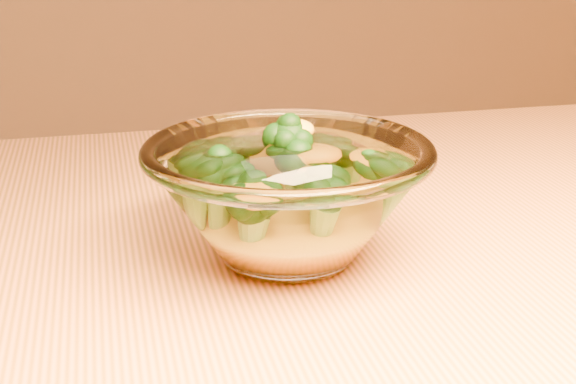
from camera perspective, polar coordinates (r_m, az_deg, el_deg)
The scene contains 3 objects.
glass_bowl at distance 0.54m, azimuth -0.00°, elevation -0.42°, with size 0.19×0.19×0.09m.
cheese_sauce at distance 0.54m, azimuth -0.00°, elevation -2.22°, with size 0.11×0.11×0.03m, color orange.
broccoli_heap at distance 0.54m, azimuth -0.43°, elevation 0.96°, with size 0.14×0.11×0.07m.
Camera 1 is at (-0.13, -0.45, 0.98)m, focal length 50.00 mm.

